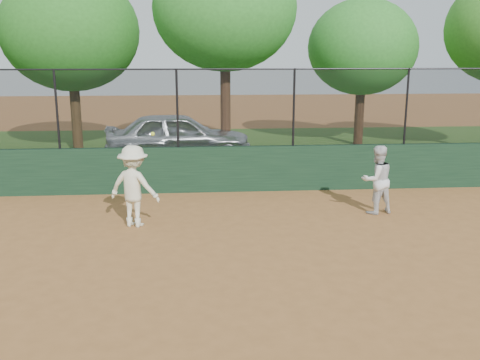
{
  "coord_description": "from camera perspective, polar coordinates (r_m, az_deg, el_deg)",
  "views": [
    {
      "loc": [
        0.01,
        -7.73,
        3.56
      ],
      "look_at": [
        0.8,
        2.2,
        1.2
      ],
      "focal_mm": 40.0,
      "sensor_mm": 36.0,
      "label": 1
    }
  ],
  "objects": [
    {
      "name": "ground",
      "position": [
        8.51,
        -4.29,
        -11.45
      ],
      "size": [
        80.0,
        80.0,
        0.0
      ],
      "primitive_type": "plane",
      "color": "#9C6232",
      "rests_on": "ground"
    },
    {
      "name": "back_wall",
      "position": [
        14.04,
        -4.49,
        1.12
      ],
      "size": [
        26.0,
        0.2,
        1.2
      ],
      "primitive_type": "cube",
      "color": "#193721",
      "rests_on": "ground"
    },
    {
      "name": "grass_strip",
      "position": [
        20.04,
        -4.51,
        3.07
      ],
      "size": [
        36.0,
        12.0,
        0.01
      ],
      "primitive_type": "cube",
      "color": "#274917",
      "rests_on": "ground"
    },
    {
      "name": "parked_car",
      "position": [
        18.22,
        -6.59,
        4.63
      ],
      "size": [
        5.04,
        2.38,
        1.66
      ],
      "primitive_type": "imported",
      "rotation": [
        0.0,
        0.0,
        1.66
      ],
      "color": "#B9BEC3",
      "rests_on": "ground"
    },
    {
      "name": "player_second",
      "position": [
        12.47,
        14.39,
        0.04
      ],
      "size": [
        0.89,
        0.77,
        1.57
      ],
      "primitive_type": "imported",
      "rotation": [
        0.0,
        0.0,
        3.4
      ],
      "color": "silver",
      "rests_on": "ground"
    },
    {
      "name": "player_main",
      "position": [
        11.37,
        -11.25,
        -0.65
      ],
      "size": [
        1.27,
        1.02,
        2.04
      ],
      "color": "#E9E6C5",
      "rests_on": "ground"
    },
    {
      "name": "fence_assembly",
      "position": [
        13.79,
        -4.73,
        7.78
      ],
      "size": [
        26.0,
        0.06,
        2.0
      ],
      "color": "black",
      "rests_on": "back_wall"
    },
    {
      "name": "tree_1",
      "position": [
        20.25,
        -17.66,
        14.84
      ],
      "size": [
        4.81,
        4.37,
        6.39
      ],
      "color": "#483119",
      "rests_on": "ground"
    },
    {
      "name": "tree_2",
      "position": [
        18.65,
        -1.62,
        17.82
      ],
      "size": [
        4.82,
        4.39,
        7.12
      ],
      "color": "#4A2D1A",
      "rests_on": "ground"
    },
    {
      "name": "tree_3",
      "position": [
        21.64,
        12.95,
        13.61
      ],
      "size": [
        4.23,
        3.84,
        5.63
      ],
      "color": "#3E2514",
      "rests_on": "ground"
    }
  ]
}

